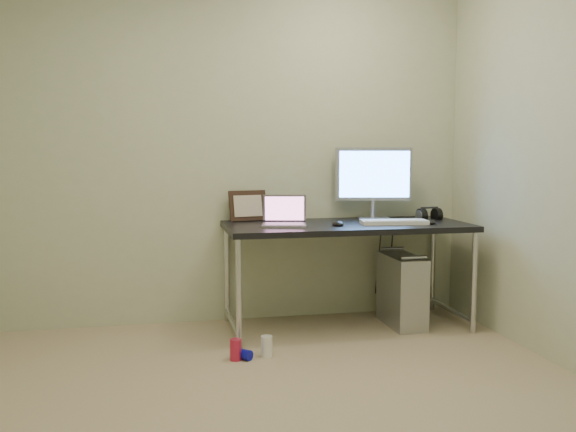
{
  "coord_description": "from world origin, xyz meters",
  "views": [
    {
      "loc": [
        -0.58,
        -2.95,
        1.28
      ],
      "look_at": [
        0.26,
        1.02,
        0.85
      ],
      "focal_mm": 40.0,
      "sensor_mm": 36.0,
      "label": 1
    }
  ],
  "objects": [
    {
      "name": "can_blue",
      "position": [
        -0.07,
        0.82,
        0.03
      ],
      "size": [
        0.13,
        0.13,
        0.07
      ],
      "primitive_type": "cylinder",
      "rotation": [
        1.57,
        0.0,
        0.76
      ],
      "color": "#0C0FAD",
      "rests_on": "ground"
    },
    {
      "name": "can_white",
      "position": [
        0.08,
        0.83,
        0.07
      ],
      "size": [
        0.08,
        0.08,
        0.13
      ],
      "primitive_type": "cylinder",
      "rotation": [
        0.0,
        0.0,
        -0.19
      ],
      "color": "white",
      "rests_on": "ground"
    },
    {
      "name": "cable_a",
      "position": [
        1.12,
        1.7,
        0.4
      ],
      "size": [
        0.01,
        0.16,
        0.69
      ],
      "primitive_type": "cylinder",
      "rotation": [
        0.21,
        0.0,
        0.0
      ],
      "color": "black",
      "rests_on": "ground"
    },
    {
      "name": "picture_frame",
      "position": [
        0.1,
        1.69,
        0.86
      ],
      "size": [
        0.29,
        0.12,
        0.23
      ],
      "primitive_type": "cube",
      "rotation": [
        -0.21,
        0.0,
        0.17
      ],
      "color": "black",
      "rests_on": "desk"
    },
    {
      "name": "desk",
      "position": [
        0.76,
        1.37,
        0.68
      ],
      "size": [
        1.72,
        0.75,
        0.75
      ],
      "color": "black",
      "rests_on": "ground"
    },
    {
      "name": "wall_back",
      "position": [
        0.0,
        1.75,
        1.25
      ],
      "size": [
        3.5,
        0.02,
        2.5
      ],
      "primitive_type": "cube",
      "color": "beige",
      "rests_on": "ground"
    },
    {
      "name": "mouse_left",
      "position": [
        0.66,
        1.27,
        0.77
      ],
      "size": [
        0.08,
        0.13,
        0.04
      ],
      "primitive_type": "ellipsoid",
      "rotation": [
        0.0,
        0.0,
        -0.06
      ],
      "color": "black",
      "rests_on": "desk"
    },
    {
      "name": "floor",
      "position": [
        0.0,
        0.0,
        0.0
      ],
      "size": [
        3.5,
        3.5,
        0.0
      ],
      "primitive_type": "plane",
      "color": "tan",
      "rests_on": "ground"
    },
    {
      "name": "mouse_right",
      "position": [
        1.33,
        1.23,
        0.77
      ],
      "size": [
        0.09,
        0.12,
        0.04
      ],
      "primitive_type": "ellipsoid",
      "rotation": [
        0.0,
        0.0,
        -0.25
      ],
      "color": "black",
      "rests_on": "desk"
    },
    {
      "name": "can_red",
      "position": [
        -0.11,
        0.81,
        0.07
      ],
      "size": [
        0.1,
        0.1,
        0.13
      ],
      "primitive_type": "cylinder",
      "rotation": [
        0.0,
        0.0,
        0.47
      ],
      "color": "#BD1D40",
      "rests_on": "ground"
    },
    {
      "name": "cable_b",
      "position": [
        1.21,
        1.68,
        0.38
      ],
      "size": [
        0.02,
        0.11,
        0.71
      ],
      "primitive_type": "cylinder",
      "rotation": [
        0.14,
        0.0,
        0.09
      ],
      "color": "black",
      "rests_on": "ground"
    },
    {
      "name": "webcam",
      "position": [
        0.38,
        1.66,
        0.84
      ],
      "size": [
        0.05,
        0.04,
        0.13
      ],
      "rotation": [
        0.0,
        0.0,
        0.11
      ],
      "color": "silver",
      "rests_on": "desk"
    },
    {
      "name": "keyboard",
      "position": [
        1.07,
        1.27,
        0.76
      ],
      "size": [
        0.48,
        0.21,
        0.03
      ],
      "primitive_type": "cube",
      "rotation": [
        0.0,
        0.0,
        -0.12
      ],
      "color": "white",
      "rests_on": "desk"
    },
    {
      "name": "laptop",
      "position": [
        0.3,
        1.34,
        0.8
      ],
      "size": [
        0.35,
        0.31,
        0.21
      ],
      "rotation": [
        0.0,
        0.0,
        -0.23
      ],
      "color": "#AEAEB6",
      "rests_on": "desk"
    },
    {
      "name": "tower_computer",
      "position": [
        1.17,
        1.34,
        0.26
      ],
      "size": [
        0.21,
        0.49,
        0.54
      ],
      "rotation": [
        0.0,
        0.0,
        -0.0
      ],
      "color": "#A9AAAD",
      "rests_on": "ground"
    },
    {
      "name": "monitor",
      "position": [
        1.03,
        1.6,
        1.06
      ],
      "size": [
        0.57,
        0.21,
        0.54
      ],
      "rotation": [
        0.0,
        0.0,
        -0.21
      ],
      "color": "#AEAEB6",
      "rests_on": "desk"
    },
    {
      "name": "headphones",
      "position": [
        1.44,
        1.49,
        0.78
      ],
      "size": [
        0.19,
        0.11,
        0.12
      ],
      "rotation": [
        0.0,
        0.0,
        0.14
      ],
      "color": "black",
      "rests_on": "desk"
    }
  ]
}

